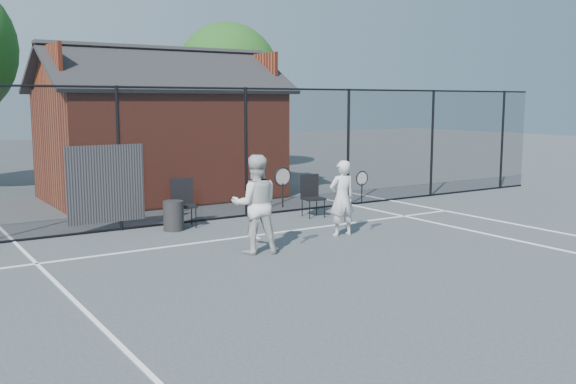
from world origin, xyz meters
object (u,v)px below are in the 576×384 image
clubhouse (160,140)px  chair_left (184,204)px  waste_bin (173,216)px  chair_right (313,197)px  player_back (255,204)px  player_front (342,198)px

clubhouse → chair_left: 4.70m
waste_bin → clubhouse: bearing=71.0°
clubhouse → chair_right: (1.78, -4.90, -1.13)m
chair_right → waste_bin: 3.38m
player_back → waste_bin: size_ratio=2.81×
waste_bin → player_front: bearing=-41.3°
chair_left → chair_right: size_ratio=1.06×
player_front → chair_right: player_front is taller
chair_left → waste_bin: 0.45m
waste_bin → chair_right: bearing=-4.8°
clubhouse → player_front: 7.07m
player_front → player_back: bearing=-171.3°
chair_right → waste_bin: (-3.37, 0.28, -0.17)m
player_front → chair_left: 3.43m
player_front → chair_left: bearing=132.2°
chair_left → waste_bin: (-0.34, -0.22, -0.20)m
player_front → chair_left: player_front is taller
player_back → chair_right: size_ratio=1.83×
player_front → chair_right: bearing=70.3°
player_back → waste_bin: bearing=99.5°
chair_right → waste_bin: chair_right is taller
player_front → chair_left: (-2.30, 2.54, -0.26)m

